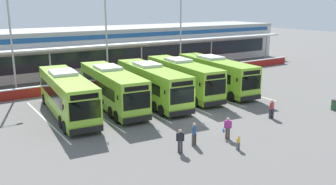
# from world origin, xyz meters

# --- Properties ---
(ground_plane) EXTENTS (200.00, 200.00, 0.00)m
(ground_plane) POSITION_xyz_m (0.00, 0.00, 0.00)
(ground_plane) COLOR #605E5B
(terminal_building) EXTENTS (70.00, 13.00, 6.00)m
(terminal_building) POSITION_xyz_m (-0.00, 26.91, 3.01)
(terminal_building) COLOR silver
(terminal_building) RESTS_ON ground
(red_barrier_wall) EXTENTS (60.00, 0.40, 1.10)m
(red_barrier_wall) POSITION_xyz_m (0.00, 14.50, 0.56)
(red_barrier_wall) COLOR maroon
(red_barrier_wall) RESTS_ON ground
(coach_bus_leftmost) EXTENTS (3.91, 12.34, 3.78)m
(coach_bus_leftmost) POSITION_xyz_m (-8.47, 6.30, 1.79)
(coach_bus_leftmost) COLOR #8CC633
(coach_bus_leftmost) RESTS_ON ground
(coach_bus_left_centre) EXTENTS (3.91, 12.34, 3.78)m
(coach_bus_left_centre) POSITION_xyz_m (-4.15, 6.52, 1.79)
(coach_bus_left_centre) COLOR #8CC633
(coach_bus_left_centre) RESTS_ON ground
(coach_bus_centre) EXTENTS (3.91, 12.34, 3.78)m
(coach_bus_centre) POSITION_xyz_m (-0.15, 5.98, 1.79)
(coach_bus_centre) COLOR #8CC633
(coach_bus_centre) RESTS_ON ground
(coach_bus_right_centre) EXTENTS (3.91, 12.34, 3.78)m
(coach_bus_right_centre) POSITION_xyz_m (4.09, 6.72, 1.79)
(coach_bus_right_centre) COLOR #8CC633
(coach_bus_right_centre) RESTS_ON ground
(coach_bus_rightmost) EXTENTS (3.91, 12.34, 3.78)m
(coach_bus_rightmost) POSITION_xyz_m (8.27, 6.31, 1.79)
(coach_bus_rightmost) COLOR #8CC633
(coach_bus_rightmost) RESTS_ON ground
(bay_stripe_far_west) EXTENTS (0.14, 13.00, 0.01)m
(bay_stripe_far_west) POSITION_xyz_m (-10.50, 6.00, 0.00)
(bay_stripe_far_west) COLOR silver
(bay_stripe_far_west) RESTS_ON ground
(bay_stripe_west) EXTENTS (0.14, 13.00, 0.01)m
(bay_stripe_west) POSITION_xyz_m (-6.30, 6.00, 0.00)
(bay_stripe_west) COLOR silver
(bay_stripe_west) RESTS_ON ground
(bay_stripe_mid_west) EXTENTS (0.14, 13.00, 0.01)m
(bay_stripe_mid_west) POSITION_xyz_m (-2.10, 6.00, 0.00)
(bay_stripe_mid_west) COLOR silver
(bay_stripe_mid_west) RESTS_ON ground
(bay_stripe_centre) EXTENTS (0.14, 13.00, 0.01)m
(bay_stripe_centre) POSITION_xyz_m (2.10, 6.00, 0.00)
(bay_stripe_centre) COLOR silver
(bay_stripe_centre) RESTS_ON ground
(bay_stripe_mid_east) EXTENTS (0.14, 13.00, 0.01)m
(bay_stripe_mid_east) POSITION_xyz_m (6.30, 6.00, 0.00)
(bay_stripe_mid_east) COLOR silver
(bay_stripe_mid_east) RESTS_ON ground
(bay_stripe_east) EXTENTS (0.14, 13.00, 0.01)m
(bay_stripe_east) POSITION_xyz_m (10.50, 6.00, 0.00)
(bay_stripe_east) COLOR silver
(bay_stripe_east) RESTS_ON ground
(pedestrian_with_handbag) EXTENTS (0.60, 0.54, 1.62)m
(pedestrian_with_handbag) POSITION_xyz_m (-0.73, -5.58, 0.86)
(pedestrian_with_handbag) COLOR #4C4238
(pedestrian_with_handbag) RESTS_ON ground
(pedestrian_in_dark_coat) EXTENTS (0.50, 0.41, 1.62)m
(pedestrian_in_dark_coat) POSITION_xyz_m (-4.99, -5.74, 0.87)
(pedestrian_in_dark_coat) COLOR #33333D
(pedestrian_in_dark_coat) RESTS_ON ground
(pedestrian_child) EXTENTS (0.33, 0.18, 1.00)m
(pedestrian_child) POSITION_xyz_m (-1.48, -7.47, 0.54)
(pedestrian_child) COLOR slate
(pedestrian_child) RESTS_ON ground
(pedestrian_near_bin) EXTENTS (0.43, 0.46, 1.62)m
(pedestrian_near_bin) POSITION_xyz_m (-3.46, -5.23, 0.87)
(pedestrian_near_bin) COLOR #4C4238
(pedestrian_near_bin) RESTS_ON ground
(pedestrian_approaching_bus) EXTENTS (0.54, 0.29, 1.62)m
(pedestrian_approaching_bus) POSITION_xyz_m (5.68, -4.05, 0.87)
(pedestrian_approaching_bus) COLOR #33333D
(pedestrian_approaching_bus) RESTS_ON ground
(lamp_post_west) EXTENTS (3.24, 0.28, 11.00)m
(lamp_post_west) POSITION_xyz_m (-10.76, 16.16, 6.29)
(lamp_post_west) COLOR #9E9EA3
(lamp_post_west) RESTS_ON ground
(lamp_post_centre) EXTENTS (3.24, 0.28, 11.00)m
(lamp_post_centre) POSITION_xyz_m (0.05, 16.83, 6.29)
(lamp_post_centre) COLOR #9E9EA3
(lamp_post_centre) RESTS_ON ground
(lamp_post_east) EXTENTS (3.24, 0.28, 11.00)m
(lamp_post_east) POSITION_xyz_m (10.66, 16.38, 6.29)
(lamp_post_east) COLOR #9E9EA3
(lamp_post_east) RESTS_ON ground
(litter_bin) EXTENTS (0.54, 0.54, 0.93)m
(litter_bin) POSITION_xyz_m (12.39, -5.53, 0.47)
(litter_bin) COLOR #2D5133
(litter_bin) RESTS_ON ground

